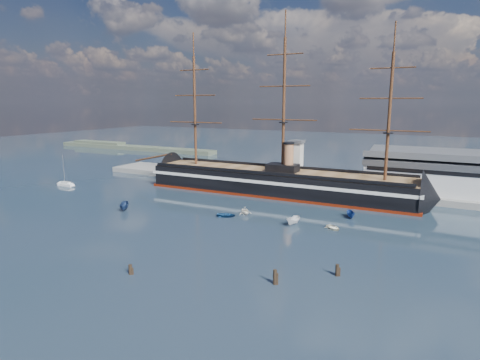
% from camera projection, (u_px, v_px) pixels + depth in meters
% --- Properties ---
extents(ground, '(600.00, 600.00, 0.00)m').
position_uv_depth(ground, '(247.00, 207.00, 116.92)').
color(ground, '#1A2F3D').
rests_on(ground, ground).
extents(quay, '(180.00, 18.00, 2.00)m').
position_uv_depth(quay, '(317.00, 188.00, 143.65)').
color(quay, slate).
rests_on(quay, ground).
extents(warehouse, '(63.00, 21.00, 11.60)m').
position_uv_depth(warehouse, '(473.00, 175.00, 123.71)').
color(warehouse, '#B7BABC').
rests_on(warehouse, ground).
extents(quay_tower, '(5.00, 5.00, 15.00)m').
position_uv_depth(quay_tower, '(296.00, 160.00, 142.37)').
color(quay_tower, silver).
rests_on(quay_tower, ground).
extents(shoreline, '(120.00, 10.00, 4.00)m').
position_uv_depth(shoreline, '(123.00, 147.00, 262.70)').
color(shoreline, '#3F4C38').
rests_on(shoreline, ground).
extents(warship, '(113.00, 17.59, 53.94)m').
position_uv_depth(warship, '(272.00, 182.00, 133.87)').
color(warship, black).
rests_on(warship, ground).
extents(sailboat, '(7.24, 2.41, 11.44)m').
position_uv_depth(sailboat, '(66.00, 184.00, 146.25)').
color(sailboat, silver).
rests_on(sailboat, ground).
extents(motorboat_a, '(7.06, 5.88, 2.73)m').
position_uv_depth(motorboat_a, '(125.00, 210.00, 113.78)').
color(motorboat_a, navy).
rests_on(motorboat_a, ground).
extents(motorboat_b, '(2.19, 3.43, 1.49)m').
position_uv_depth(motorboat_b, '(226.00, 217.00, 107.22)').
color(motorboat_b, navy).
rests_on(motorboat_b, ground).
extents(motorboat_c, '(6.45, 3.34, 2.46)m').
position_uv_depth(motorboat_c, '(293.00, 225.00, 100.37)').
color(motorboat_c, white).
rests_on(motorboat_c, ground).
extents(motorboat_d, '(6.30, 6.84, 2.39)m').
position_uv_depth(motorboat_d, '(245.00, 214.00, 109.44)').
color(motorboat_d, white).
rests_on(motorboat_d, ground).
extents(motorboat_e, '(2.57, 2.82, 1.28)m').
position_uv_depth(motorboat_e, '(333.00, 229.00, 96.65)').
color(motorboat_e, silver).
rests_on(motorboat_e, ground).
extents(motorboat_f, '(5.97, 4.13, 2.25)m').
position_uv_depth(motorboat_f, '(351.00, 218.00, 106.13)').
color(motorboat_f, navy).
rests_on(motorboat_f, ground).
extents(piling_near_mid, '(0.64, 0.64, 2.55)m').
position_uv_depth(piling_near_mid, '(131.00, 274.00, 71.41)').
color(piling_near_mid, black).
rests_on(piling_near_mid, ground).
extents(piling_near_right, '(0.64, 0.64, 3.34)m').
position_uv_depth(piling_near_right, '(275.00, 284.00, 67.48)').
color(piling_near_right, black).
rests_on(piling_near_right, ground).
extents(piling_far_right, '(0.64, 0.64, 2.84)m').
position_uv_depth(piling_far_right, '(337.00, 276.00, 70.80)').
color(piling_far_right, black).
rests_on(piling_far_right, ground).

